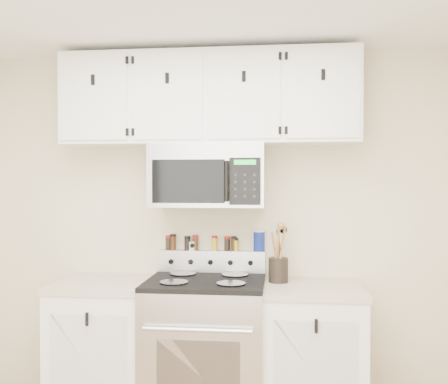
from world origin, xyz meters
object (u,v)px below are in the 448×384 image
Objects in this scene: salt_canister at (259,241)px; range at (206,350)px; microwave at (208,176)px; utensil_crock at (278,268)px.

range is at bearing -140.15° from salt_canister.
microwave reaches higher than salt_canister.
utensil_crock reaches higher than range.
utensil_crock is 2.58× the size of salt_canister.
microwave is at bearing 89.77° from range.
microwave is 5.19× the size of salt_canister.
range is 1.45× the size of microwave.
utensil_crock is at bearing -2.91° from microwave.
utensil_crock is at bearing -53.33° from salt_canister.
salt_canister is (-0.13, 0.18, 0.16)m from utensil_crock.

